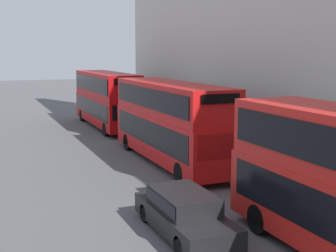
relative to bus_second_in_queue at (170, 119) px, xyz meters
name	(u,v)px	position (x,y,z in m)	size (l,w,h in m)	color
bus_second_in_queue	(170,119)	(0.00, 0.00, 0.00)	(2.59, 11.19, 4.32)	red
bus_third_in_queue	(106,97)	(0.00, 13.13, 0.00)	(2.59, 11.20, 4.32)	#B20C0F
car_hatchback	(184,212)	(-3.40, -9.40, -1.64)	(1.83, 4.80, 1.42)	black
pedestrian	(132,113)	(2.71, 15.02, -1.62)	(0.36, 0.36, 1.67)	#334C6B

